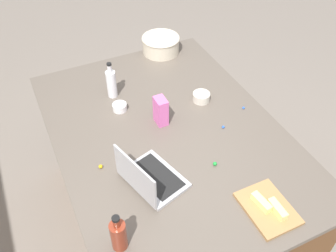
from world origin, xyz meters
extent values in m
plane|color=slate|center=(0.00, 0.00, 0.00)|extent=(12.00, 12.00, 0.00)
cube|color=brown|center=(0.00, 0.00, 0.43)|extent=(1.67, 1.18, 0.87)
cube|color=#60564C|center=(0.00, 0.00, 0.89)|extent=(1.73, 1.24, 0.03)
cube|color=#B7B7BC|center=(-0.28, 0.20, 0.91)|extent=(0.36, 0.30, 0.02)
cube|color=black|center=(-0.27, 0.19, 0.92)|extent=(0.30, 0.22, 0.00)
cube|color=#B7B7BC|center=(-0.31, 0.31, 1.02)|extent=(0.29, 0.09, 0.20)
cube|color=silver|center=(-0.31, 0.31, 1.02)|extent=(0.26, 0.08, 0.18)
cylinder|color=beige|center=(0.79, -0.31, 0.96)|extent=(0.26, 0.26, 0.11)
cylinder|color=black|center=(0.79, -0.31, 0.96)|extent=(0.22, 0.22, 0.10)
torus|color=beige|center=(0.79, -0.31, 1.01)|extent=(0.27, 0.27, 0.02)
cylinder|color=white|center=(0.45, 0.17, 0.99)|extent=(0.06, 0.06, 0.18)
cylinder|color=white|center=(0.45, 0.17, 1.10)|extent=(0.03, 0.03, 0.05)
cylinder|color=black|center=(0.45, 0.17, 1.14)|extent=(0.03, 0.03, 0.01)
cylinder|color=maroon|center=(-0.54, 0.48, 0.98)|extent=(0.07, 0.07, 0.16)
cylinder|color=maroon|center=(-0.54, 0.48, 1.08)|extent=(0.03, 0.03, 0.04)
cylinder|color=black|center=(-0.54, 0.48, 1.11)|extent=(0.03, 0.03, 0.01)
cube|color=#AD7F4C|center=(-0.66, -0.20, 0.91)|extent=(0.27, 0.21, 0.02)
cube|color=#F4E58C|center=(-0.70, -0.22, 0.94)|extent=(0.11, 0.04, 0.04)
cube|color=#F4E58C|center=(-0.63, -0.18, 0.94)|extent=(0.11, 0.05, 0.04)
cylinder|color=beige|center=(0.17, -0.31, 0.93)|extent=(0.11, 0.11, 0.05)
cylinder|color=white|center=(0.30, 0.18, 0.92)|extent=(0.09, 0.09, 0.04)
cube|color=pink|center=(0.10, 0.00, 0.99)|extent=(0.09, 0.06, 0.17)
sphere|color=blue|center=(-0.10, -0.30, 0.91)|extent=(0.02, 0.02, 0.02)
sphere|color=blue|center=(-0.01, -0.50, 0.91)|extent=(0.02, 0.02, 0.02)
sphere|color=#CC3399|center=(0.08, -0.02, 0.91)|extent=(0.02, 0.02, 0.02)
sphere|color=green|center=(-0.32, -0.12, 0.91)|extent=(0.02, 0.02, 0.02)
sphere|color=yellow|center=(-0.09, 0.42, 0.91)|extent=(0.02, 0.02, 0.02)
camera|label=1|loc=(-1.35, 0.64, 2.36)|focal=39.47mm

